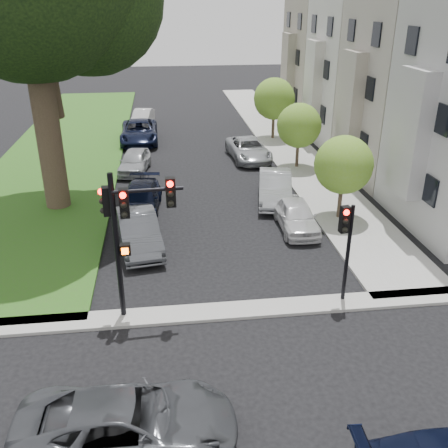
{
  "coord_description": "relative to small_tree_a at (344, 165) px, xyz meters",
  "views": [
    {
      "loc": [
        -2.18,
        -12.29,
        9.96
      ],
      "look_at": [
        0.0,
        5.0,
        2.0
      ],
      "focal_mm": 40.0,
      "sensor_mm": 36.0,
      "label": 1
    }
  ],
  "objects": [
    {
      "name": "car_parked_6",
      "position": [
        -9.64,
        2.18,
        -2.09
      ],
      "size": [
        2.33,
        4.82,
        1.35
      ],
      "primitive_type": "imported",
      "rotation": [
        0.0,
        0.0,
        -0.1
      ],
      "color": "black",
      "rests_on": "ground"
    },
    {
      "name": "sidewalk_cross",
      "position": [
        -6.2,
        -7.26,
        -2.7
      ],
      "size": [
        60.0,
        1.0,
        0.12
      ],
      "primitive_type": "cube",
      "color": "#9A988F",
      "rests_on": "ground"
    },
    {
      "name": "small_tree_a",
      "position": [
        0.0,
        0.0,
        0.0
      ],
      "size": [
        2.77,
        2.77,
        4.15
      ],
      "color": "#3D2D20",
      "rests_on": "ground"
    },
    {
      "name": "car_parked_5",
      "position": [
        -9.6,
        -1.87,
        -2.0
      ],
      "size": [
        2.3,
        4.82,
        1.53
      ],
      "primitive_type": "imported",
      "rotation": [
        0.0,
        0.0,
        0.15
      ],
      "color": "#3F4247",
      "rests_on": "ground"
    },
    {
      "name": "car_parked_2",
      "position": [
        -2.72,
        10.27,
        -2.07
      ],
      "size": [
        2.71,
        5.19,
        1.39
      ],
      "primitive_type": "imported",
      "rotation": [
        0.0,
        0.0,
        0.08
      ],
      "color": "#999BA0",
      "rests_on": "ground"
    },
    {
      "name": "car_parked_0",
      "position": [
        -2.38,
        -0.88,
        -2.08
      ],
      "size": [
        1.72,
        4.07,
        1.38
      ],
      "primitive_type": "imported",
      "rotation": [
        0.0,
        0.0,
        -0.02
      ],
      "color": "silver",
      "rests_on": "ground"
    },
    {
      "name": "house_c",
      "position": [
        6.25,
        13.74,
        4.17
      ],
      "size": [
        7.7,
        7.55,
        15.97
      ],
      "color": "#BAAF9E",
      "rests_on": "ground"
    },
    {
      "name": "small_tree_b",
      "position": [
        0.0,
        8.03,
        -0.03
      ],
      "size": [
        2.74,
        2.74,
        4.11
      ],
      "color": "#3D2D20",
      "rests_on": "ground"
    },
    {
      "name": "house_b",
      "position": [
        6.25,
        6.24,
        4.17
      ],
      "size": [
        7.7,
        7.55,
        15.97
      ],
      "color": "gray",
      "rests_on": "ground"
    },
    {
      "name": "sidewalk_right",
      "position": [
        0.55,
        14.74,
        -2.7
      ],
      "size": [
        3.5,
        44.0,
        0.12
      ],
      "primitive_type": "cube",
      "color": "#9A988F",
      "rests_on": "ground"
    },
    {
      "name": "traffic_signal_secondary",
      "position": [
        -2.4,
        -7.07,
        -0.17
      ],
      "size": [
        0.48,
        0.39,
        3.72
      ],
      "color": "black",
      "rests_on": "ground"
    },
    {
      "name": "house_d",
      "position": [
        6.25,
        21.24,
        4.17
      ],
      "size": [
        7.7,
        7.55,
        15.97
      ],
      "color": "gray",
      "rests_on": "ground"
    },
    {
      "name": "car_parked_1",
      "position": [
        -2.61,
        2.68,
        -1.98
      ],
      "size": [
        2.54,
        4.99,
        1.57
      ],
      "primitive_type": "imported",
      "rotation": [
        0.0,
        0.0,
        -0.19
      ],
      "color": "#999BA0",
      "rests_on": "ground"
    },
    {
      "name": "ground",
      "position": [
        -6.2,
        -9.26,
        -2.76
      ],
      "size": [
        140.0,
        140.0,
        0.0
      ],
      "primitive_type": "plane",
      "color": "black",
      "rests_on": "ground"
    },
    {
      "name": "small_tree_c",
      "position": [
        0.0,
        15.16,
        0.29
      ],
      "size": [
        3.06,
        3.06,
        4.59
      ],
      "color": "#3D2D20",
      "rests_on": "ground"
    },
    {
      "name": "car_parked_8",
      "position": [
        -10.08,
        15.53,
        -1.96
      ],
      "size": [
        2.72,
        5.81,
        1.61
      ],
      "primitive_type": "imported",
      "rotation": [
        0.0,
        0.0,
        0.01
      ],
      "color": "black",
      "rests_on": "ground"
    },
    {
      "name": "car_parked_9",
      "position": [
        -9.96,
        20.89,
        -2.09
      ],
      "size": [
        2.06,
        4.24,
        1.34
      ],
      "primitive_type": "imported",
      "rotation": [
        0.0,
        0.0,
        -0.16
      ],
      "color": "silver",
      "rests_on": "ground"
    },
    {
      "name": "car_cross_near",
      "position": [
        -9.57,
        -12.55,
        -2.03
      ],
      "size": [
        5.33,
        2.54,
        1.47
      ],
      "primitive_type": "imported",
      "rotation": [
        0.0,
        0.0,
        1.55
      ],
      "color": "#3F4247",
      "rests_on": "ground"
    },
    {
      "name": "grass_strip",
      "position": [
        -15.2,
        14.74,
        -2.7
      ],
      "size": [
        8.0,
        44.0,
        0.12
      ],
      "primitive_type": "cube",
      "color": "#315120",
      "rests_on": "ground"
    },
    {
      "name": "car_parked_7",
      "position": [
        -10.17,
        8.55,
        -2.07
      ],
      "size": [
        2.19,
        4.25,
        1.38
      ],
      "primitive_type": "imported",
      "rotation": [
        0.0,
        0.0,
        -0.14
      ],
      "color": "#999BA0",
      "rests_on": "ground"
    },
    {
      "name": "traffic_signal_main",
      "position": [
        -9.59,
        -7.03,
        0.8
      ],
      "size": [
        2.52,
        0.65,
        5.16
      ],
      "color": "black",
      "rests_on": "ground"
    }
  ]
}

